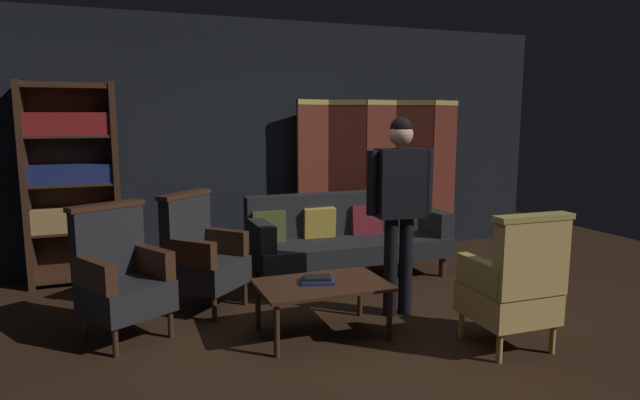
{
  "coord_description": "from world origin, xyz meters",
  "views": [
    {
      "loc": [
        -1.72,
        -3.78,
        1.71
      ],
      "look_at": [
        0.0,
        0.8,
        0.95
      ],
      "focal_mm": 30.43,
      "sensor_mm": 36.0,
      "label": 1
    }
  ],
  "objects_px": {
    "folding_screen": "(380,176)",
    "bookshelf": "(72,180)",
    "coffee_table": "(322,289)",
    "armchair_wing_right": "(202,255)",
    "standing_figure": "(400,198)",
    "armchair_gilt_accent": "(514,285)",
    "book_navy_cloth": "(318,281)",
    "armchair_wing_left": "(121,276)",
    "book_black_cloth": "(318,278)",
    "velvet_couch": "(346,234)"
  },
  "relations": [
    {
      "from": "coffee_table",
      "to": "armchair_wing_right",
      "type": "relative_size",
      "value": 0.96
    },
    {
      "from": "armchair_gilt_accent",
      "to": "armchair_wing_left",
      "type": "xyz_separation_m",
      "value": [
        -2.68,
        1.25,
        0.0
      ]
    },
    {
      "from": "book_navy_cloth",
      "to": "armchair_wing_left",
      "type": "bearing_deg",
      "value": 161.36
    },
    {
      "from": "bookshelf",
      "to": "armchair_wing_right",
      "type": "xyz_separation_m",
      "value": [
        1.09,
        -1.22,
        -0.58
      ]
    },
    {
      "from": "coffee_table",
      "to": "standing_figure",
      "type": "distance_m",
      "value": 1.03
    },
    {
      "from": "armchair_wing_left",
      "to": "armchair_wing_right",
      "type": "xyz_separation_m",
      "value": [
        0.68,
        0.43,
        0.0
      ]
    },
    {
      "from": "armchair_gilt_accent",
      "to": "armchair_wing_left",
      "type": "distance_m",
      "value": 2.96
    },
    {
      "from": "folding_screen",
      "to": "standing_figure",
      "type": "height_order",
      "value": "folding_screen"
    },
    {
      "from": "folding_screen",
      "to": "bookshelf",
      "type": "relative_size",
      "value": 1.03
    },
    {
      "from": "bookshelf",
      "to": "standing_figure",
      "type": "bearing_deg",
      "value": -36.61
    },
    {
      "from": "coffee_table",
      "to": "armchair_gilt_accent",
      "type": "height_order",
      "value": "armchair_gilt_accent"
    },
    {
      "from": "armchair_gilt_accent",
      "to": "armchair_wing_left",
      "type": "relative_size",
      "value": 1.0
    },
    {
      "from": "standing_figure",
      "to": "book_navy_cloth",
      "type": "xyz_separation_m",
      "value": [
        -0.8,
        -0.17,
        -0.59
      ]
    },
    {
      "from": "folding_screen",
      "to": "standing_figure",
      "type": "distance_m",
      "value": 2.06
    },
    {
      "from": "folding_screen",
      "to": "armchair_wing_right",
      "type": "height_order",
      "value": "folding_screen"
    },
    {
      "from": "standing_figure",
      "to": "book_black_cloth",
      "type": "bearing_deg",
      "value": -168.23
    },
    {
      "from": "armchair_wing_right",
      "to": "bookshelf",
      "type": "bearing_deg",
      "value": 131.82
    },
    {
      "from": "folding_screen",
      "to": "armchair_wing_left",
      "type": "relative_size",
      "value": 2.04
    },
    {
      "from": "coffee_table",
      "to": "standing_figure",
      "type": "relative_size",
      "value": 0.59
    },
    {
      "from": "armchair_gilt_accent",
      "to": "standing_figure",
      "type": "distance_m",
      "value": 1.16
    },
    {
      "from": "coffee_table",
      "to": "book_black_cloth",
      "type": "height_order",
      "value": "book_black_cloth"
    },
    {
      "from": "velvet_couch",
      "to": "coffee_table",
      "type": "xyz_separation_m",
      "value": [
        -0.82,
        -1.43,
        -0.08
      ]
    },
    {
      "from": "velvet_couch",
      "to": "coffee_table",
      "type": "distance_m",
      "value": 1.65
    },
    {
      "from": "folding_screen",
      "to": "book_black_cloth",
      "type": "distance_m",
      "value": 2.66
    },
    {
      "from": "coffee_table",
      "to": "armchair_gilt_accent",
      "type": "distance_m",
      "value": 1.43
    },
    {
      "from": "bookshelf",
      "to": "coffee_table",
      "type": "bearing_deg",
      "value": -49.0
    },
    {
      "from": "folding_screen",
      "to": "book_black_cloth",
      "type": "xyz_separation_m",
      "value": [
        -1.59,
        -2.07,
        -0.53
      ]
    },
    {
      "from": "armchair_wing_left",
      "to": "book_navy_cloth",
      "type": "height_order",
      "value": "armchair_wing_left"
    },
    {
      "from": "armchair_gilt_accent",
      "to": "book_navy_cloth",
      "type": "xyz_separation_m",
      "value": [
        -1.24,
        0.77,
        -0.06
      ]
    },
    {
      "from": "folding_screen",
      "to": "armchair_gilt_accent",
      "type": "height_order",
      "value": "folding_screen"
    },
    {
      "from": "book_navy_cloth",
      "to": "book_black_cloth",
      "type": "bearing_deg",
      "value": 0.0
    },
    {
      "from": "bookshelf",
      "to": "coffee_table",
      "type": "distance_m",
      "value": 2.95
    },
    {
      "from": "coffee_table",
      "to": "book_black_cloth",
      "type": "xyz_separation_m",
      "value": [
        -0.03,
        0.02,
        0.09
      ]
    },
    {
      "from": "armchair_gilt_accent",
      "to": "book_navy_cloth",
      "type": "distance_m",
      "value": 1.46
    },
    {
      "from": "folding_screen",
      "to": "armchair_gilt_accent",
      "type": "distance_m",
      "value": 2.9
    },
    {
      "from": "velvet_couch",
      "to": "armchair_wing_left",
      "type": "relative_size",
      "value": 2.04
    },
    {
      "from": "armchair_wing_right",
      "to": "book_black_cloth",
      "type": "distance_m",
      "value": 1.19
    },
    {
      "from": "armchair_gilt_accent",
      "to": "armchair_wing_right",
      "type": "relative_size",
      "value": 1.0
    },
    {
      "from": "bookshelf",
      "to": "book_black_cloth",
      "type": "xyz_separation_m",
      "value": [
        1.85,
        -2.14,
        -0.62
      ]
    },
    {
      "from": "coffee_table",
      "to": "armchair_wing_right",
      "type": "xyz_separation_m",
      "value": [
        -0.79,
        0.94,
        0.12
      ]
    },
    {
      "from": "bookshelf",
      "to": "book_black_cloth",
      "type": "height_order",
      "value": "bookshelf"
    },
    {
      "from": "standing_figure",
      "to": "book_navy_cloth",
      "type": "bearing_deg",
      "value": -168.23
    },
    {
      "from": "folding_screen",
      "to": "armchair_wing_right",
      "type": "distance_m",
      "value": 2.66
    },
    {
      "from": "bookshelf",
      "to": "folding_screen",
      "type": "bearing_deg",
      "value": -1.17
    },
    {
      "from": "velvet_couch",
      "to": "book_navy_cloth",
      "type": "relative_size",
      "value": 8.34
    },
    {
      "from": "armchair_wing_right",
      "to": "folding_screen",
      "type": "bearing_deg",
      "value": 26.09
    },
    {
      "from": "armchair_wing_right",
      "to": "book_black_cloth",
      "type": "xyz_separation_m",
      "value": [
        0.76,
        -0.92,
        -0.03
      ]
    },
    {
      "from": "armchair_gilt_accent",
      "to": "book_black_cloth",
      "type": "bearing_deg",
      "value": 148.35
    },
    {
      "from": "folding_screen",
      "to": "book_black_cloth",
      "type": "bearing_deg",
      "value": -127.48
    },
    {
      "from": "armchair_wing_left",
      "to": "book_black_cloth",
      "type": "relative_size",
      "value": 5.04
    }
  ]
}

